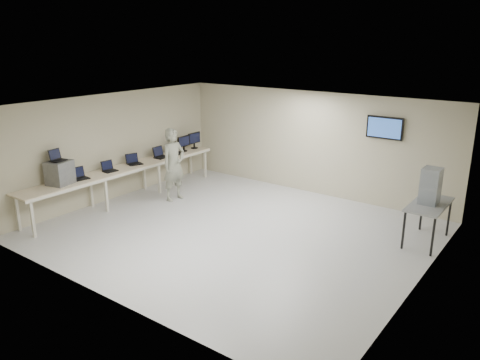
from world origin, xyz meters
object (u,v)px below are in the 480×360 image
Objects in this scene: workbench at (126,170)px; equipment_box at (60,173)px; side_table at (429,207)px; soldier at (174,165)px.

equipment_box reaches higher than workbench.
equipment_box is at bearing -152.29° from side_table.
soldier is (1.06, 2.65, -0.21)m from equipment_box.
workbench is 3.12× the size of soldier.
workbench is 10.94× the size of equipment_box.
equipment_box is at bearing -91.92° from workbench.
soldier reaches higher than equipment_box.
side_table is (6.19, 1.16, -0.17)m from soldier.
equipment_box reaches higher than side_table.
equipment_box is 2.86m from soldier.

